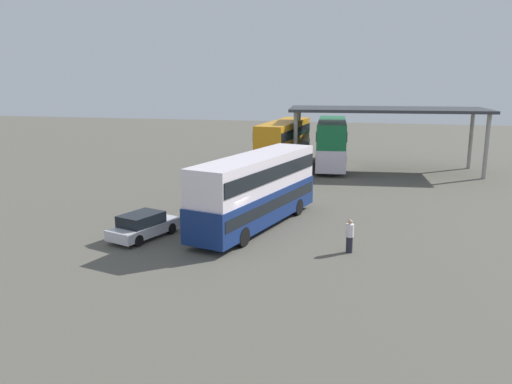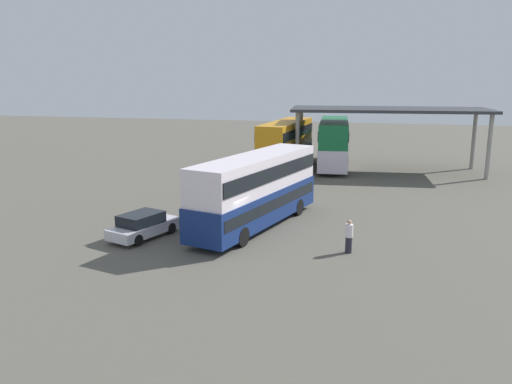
{
  "view_description": "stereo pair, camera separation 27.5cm",
  "coord_description": "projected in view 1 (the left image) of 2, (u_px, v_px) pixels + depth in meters",
  "views": [
    {
      "loc": [
        7.02,
        -24.4,
        8.43
      ],
      "look_at": [
        0.86,
        3.26,
        2.0
      ],
      "focal_mm": 36.56,
      "sensor_mm": 36.0,
      "label": 1
    },
    {
      "loc": [
        7.29,
        -24.34,
        8.43
      ],
      "look_at": [
        0.86,
        3.26,
        2.0
      ],
      "focal_mm": 36.56,
      "sensor_mm": 36.0,
      "label": 2
    }
  ],
  "objects": [
    {
      "name": "pedestrian_waiting",
      "position": [
        350.0,
        236.0,
        25.03
      ],
      "size": [
        0.38,
        0.38,
        1.64
      ],
      "rotation": [
        0.0,
        0.0,
        2.77
      ],
      "color": "#262633",
      "rests_on": "ground_plane"
    },
    {
      "name": "double_decker_mid_row",
      "position": [
        332.0,
        142.0,
        48.0
      ],
      "size": [
        3.33,
        11.26,
        4.3
      ],
      "rotation": [
        0.0,
        0.0,
        1.64
      ],
      "color": "silver",
      "rests_on": "ground_plane"
    },
    {
      "name": "double_decker_main",
      "position": [
        256.0,
        188.0,
        29.02
      ],
      "size": [
        5.28,
        11.21,
        4.05
      ],
      "rotation": [
        0.0,
        0.0,
        1.3
      ],
      "color": "navy",
      "rests_on": "ground_plane"
    },
    {
      "name": "double_decker_near_canopy",
      "position": [
        284.0,
        143.0,
        47.28
      ],
      "size": [
        3.56,
        10.77,
        4.26
      ],
      "rotation": [
        0.0,
        0.0,
        1.47
      ],
      "color": "white",
      "rests_on": "ground_plane"
    },
    {
      "name": "parked_hatchback",
      "position": [
        143.0,
        226.0,
        27.29
      ],
      "size": [
        2.88,
        4.34,
        1.35
      ],
      "rotation": [
        0.0,
        0.0,
        1.23
      ],
      "color": "silver",
      "rests_on": "ground_plane"
    },
    {
      "name": "ground_plane",
      "position": [
        226.0,
        243.0,
        26.58
      ],
      "size": [
        140.0,
        140.0,
        0.0
      ],
      "primitive_type": "plane",
      "color": "#5A564C"
    },
    {
      "name": "depot_canopy",
      "position": [
        387.0,
        113.0,
        45.19
      ],
      "size": [
        17.22,
        7.42,
        5.55
      ],
      "rotation": [
        0.0,
        0.0,
        0.08
      ],
      "color": "#33353A",
      "rests_on": "ground_plane"
    }
  ]
}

